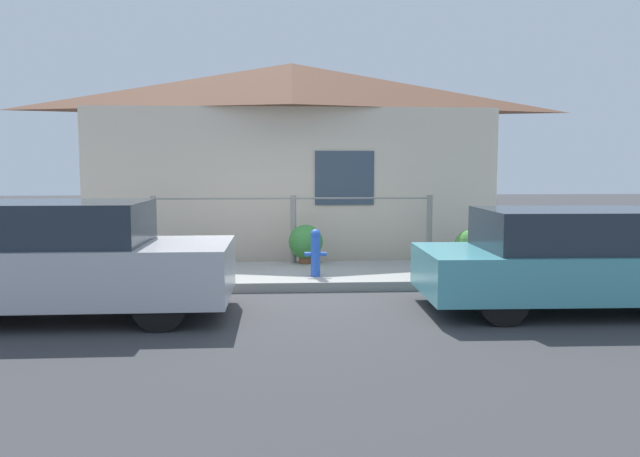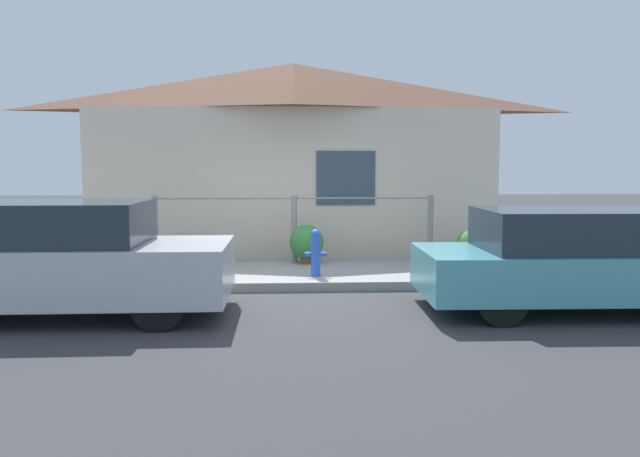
{
  "view_description": "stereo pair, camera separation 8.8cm",
  "coord_description": "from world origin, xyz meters",
  "px_view_note": "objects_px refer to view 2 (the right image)",
  "views": [
    {
      "loc": [
        -0.17,
        -8.91,
        1.84
      ],
      "look_at": [
        0.37,
        0.3,
        0.9
      ],
      "focal_mm": 35.0,
      "sensor_mm": 36.0,
      "label": 1
    },
    {
      "loc": [
        -0.08,
        -8.91,
        1.84
      ],
      "look_at": [
        0.37,
        0.3,
        0.9
      ],
      "focal_mm": 35.0,
      "sensor_mm": 36.0,
      "label": 2
    }
  ],
  "objects_px": {
    "potted_plant_near_hydrant": "(307,242)",
    "potted_plant_by_fence": "(173,253)",
    "potted_plant_corner": "(471,246)",
    "car_left": "(67,260)",
    "fire_hydrant": "(316,252)",
    "car_right": "(582,260)"
  },
  "relations": [
    {
      "from": "potted_plant_by_fence",
      "to": "potted_plant_corner",
      "type": "relative_size",
      "value": 0.79
    },
    {
      "from": "potted_plant_near_hydrant",
      "to": "potted_plant_by_fence",
      "type": "bearing_deg",
      "value": -168.17
    },
    {
      "from": "potted_plant_near_hydrant",
      "to": "potted_plant_by_fence",
      "type": "xyz_separation_m",
      "value": [
        -2.2,
        -0.46,
        -0.1
      ]
    },
    {
      "from": "potted_plant_by_fence",
      "to": "potted_plant_corner",
      "type": "bearing_deg",
      "value": -0.69
    },
    {
      "from": "potted_plant_near_hydrant",
      "to": "potted_plant_corner",
      "type": "xyz_separation_m",
      "value": [
        2.74,
        -0.52,
        -0.01
      ]
    },
    {
      "from": "potted_plant_corner",
      "to": "potted_plant_near_hydrant",
      "type": "bearing_deg",
      "value": 169.22
    },
    {
      "from": "car_left",
      "to": "potted_plant_near_hydrant",
      "type": "relative_size",
      "value": 5.67
    },
    {
      "from": "car_left",
      "to": "potted_plant_corner",
      "type": "xyz_separation_m",
      "value": [
        5.72,
        2.62,
        -0.21
      ]
    },
    {
      "from": "fire_hydrant",
      "to": "potted_plant_by_fence",
      "type": "bearing_deg",
      "value": 160.83
    },
    {
      "from": "car_right",
      "to": "fire_hydrant",
      "type": "height_order",
      "value": "car_right"
    },
    {
      "from": "car_right",
      "to": "potted_plant_by_fence",
      "type": "bearing_deg",
      "value": 155.39
    },
    {
      "from": "car_left",
      "to": "fire_hydrant",
      "type": "relative_size",
      "value": 5.26
    },
    {
      "from": "fire_hydrant",
      "to": "potted_plant_near_hydrant",
      "type": "height_order",
      "value": "fire_hydrant"
    },
    {
      "from": "car_left",
      "to": "potted_plant_corner",
      "type": "distance_m",
      "value": 6.29
    },
    {
      "from": "potted_plant_near_hydrant",
      "to": "potted_plant_by_fence",
      "type": "distance_m",
      "value": 2.25
    },
    {
      "from": "car_right",
      "to": "fire_hydrant",
      "type": "distance_m",
      "value": 3.77
    },
    {
      "from": "car_left",
      "to": "potted_plant_by_fence",
      "type": "distance_m",
      "value": 2.8
    },
    {
      "from": "car_right",
      "to": "car_left",
      "type": "bearing_deg",
      "value": -179.0
    },
    {
      "from": "potted_plant_by_fence",
      "to": "potted_plant_corner",
      "type": "height_order",
      "value": "potted_plant_corner"
    },
    {
      "from": "potted_plant_near_hydrant",
      "to": "potted_plant_corner",
      "type": "relative_size",
      "value": 1.08
    },
    {
      "from": "car_right",
      "to": "fire_hydrant",
      "type": "relative_size",
      "value": 5.72
    },
    {
      "from": "car_left",
      "to": "fire_hydrant",
      "type": "bearing_deg",
      "value": 30.79
    }
  ]
}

